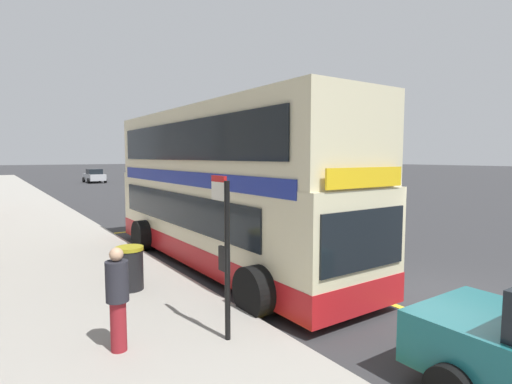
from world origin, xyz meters
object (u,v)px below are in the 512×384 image
object	(u,v)px
parked_car_silver_ahead	(94,176)
litter_bin	(130,268)
double_decker_bus	(221,193)
bus_stop_sign	(225,243)
pedestrian_waiting_near_sign	(118,295)

from	to	relation	value
parked_car_silver_ahead	litter_bin	distance (m)	41.73
double_decker_bus	litter_bin	distance (m)	3.53
double_decker_bus	bus_stop_sign	bearing A→B (deg)	-118.86
double_decker_bus	bus_stop_sign	xyz separation A→B (m)	(-2.44, -4.43, -0.36)
double_decker_bus	litter_bin	bearing A→B (deg)	-158.41
bus_stop_sign	litter_bin	distance (m)	3.46
parked_car_silver_ahead	pedestrian_waiting_near_sign	distance (m)	44.58
parked_car_silver_ahead	litter_bin	world-z (taller)	parked_car_silver_ahead
double_decker_bus	pedestrian_waiting_near_sign	world-z (taller)	double_decker_bus
double_decker_bus	parked_car_silver_ahead	size ratio (longest dim) A/B	2.48
pedestrian_waiting_near_sign	litter_bin	xyz separation A→B (m)	(1.00, 2.70, -0.38)
double_decker_bus	parked_car_silver_ahead	bearing A→B (deg)	82.50
double_decker_bus	litter_bin	world-z (taller)	double_decker_bus
bus_stop_sign	pedestrian_waiting_near_sign	distance (m)	1.79
pedestrian_waiting_near_sign	litter_bin	distance (m)	2.91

